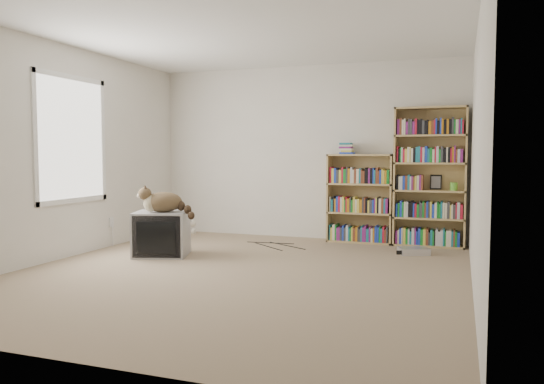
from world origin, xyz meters
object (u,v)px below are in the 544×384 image
(crt_tv, at_px, (162,234))
(cat, at_px, (168,205))
(bookcase_short, at_px, (360,202))
(dvd_player, at_px, (414,251))
(bookcase_tall, at_px, (430,181))

(crt_tv, relative_size, cat, 1.01)
(bookcase_short, distance_m, dvd_player, 1.17)
(bookcase_short, bearing_deg, cat, -136.99)
(bookcase_short, xyz_separation_m, dvd_player, (0.79, -0.69, -0.52))
(crt_tv, height_order, cat, cat)
(bookcase_tall, distance_m, dvd_player, 1.09)
(bookcase_tall, bearing_deg, bookcase_short, 179.92)
(cat, xyz_separation_m, dvd_player, (2.75, 1.14, -0.58))
(cat, height_order, bookcase_tall, bookcase_tall)
(crt_tv, height_order, dvd_player, crt_tv)
(cat, relative_size, dvd_player, 2.15)
(bookcase_tall, relative_size, bookcase_short, 1.50)
(bookcase_tall, bearing_deg, cat, -147.60)
(cat, bearing_deg, dvd_player, -14.73)
(crt_tv, relative_size, bookcase_tall, 0.41)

